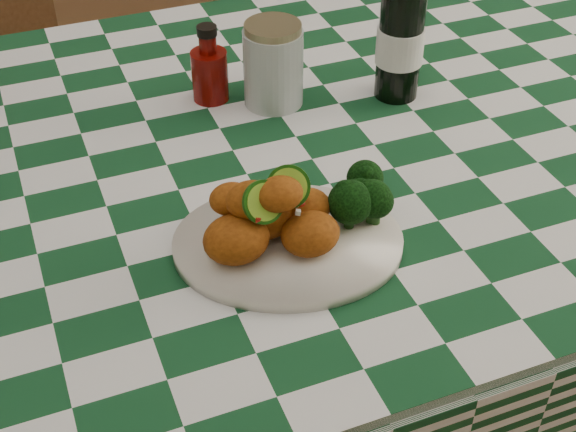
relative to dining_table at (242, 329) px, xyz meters
name	(u,v)px	position (x,y,z in m)	size (l,w,h in m)	color
dining_table	(242,329)	(0.00, 0.00, 0.00)	(1.66, 1.06, 0.79)	#114220
plate	(288,244)	(0.00, -0.24, 0.40)	(0.30, 0.23, 0.02)	silver
fried_chicken_pile	(277,210)	(-0.02, -0.24, 0.46)	(0.16, 0.11, 0.10)	#9F4B0F
broccoli_side	(356,196)	(0.09, -0.23, 0.44)	(0.09, 0.09, 0.06)	black
ketchup_bottle	(209,63)	(0.02, 0.16, 0.46)	(0.06, 0.06, 0.13)	#640905
mason_jar	(273,64)	(0.11, 0.11, 0.46)	(0.09, 0.09, 0.14)	#B2BCBA
beer_bottle	(402,24)	(0.30, 0.06, 0.52)	(0.08, 0.08, 0.25)	black
wooden_chair_left	(15,133)	(-0.31, 0.70, 0.07)	(0.42, 0.44, 0.92)	#472814
wooden_chair_right	(297,65)	(0.40, 0.73, 0.09)	(0.44, 0.46, 0.97)	#472814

